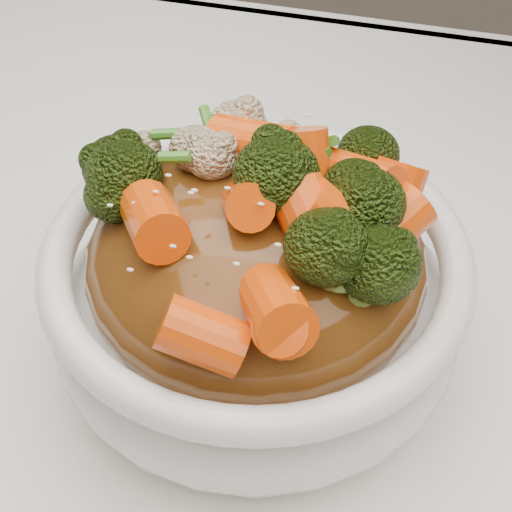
% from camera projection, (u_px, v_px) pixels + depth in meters
% --- Properties ---
extents(tablecloth, '(1.20, 0.80, 0.04)m').
position_uv_depth(tablecloth, '(246.00, 350.00, 0.50)').
color(tablecloth, white).
rests_on(tablecloth, dining_table).
extents(bowl, '(0.30, 0.30, 0.09)m').
position_uv_depth(bowl, '(256.00, 299.00, 0.45)').
color(bowl, white).
rests_on(bowl, tablecloth).
extents(sauce_base, '(0.24, 0.24, 0.10)m').
position_uv_depth(sauce_base, '(256.00, 260.00, 0.42)').
color(sauce_base, '#582F0F').
rests_on(sauce_base, bowl).
extents(carrots, '(0.24, 0.24, 0.05)m').
position_uv_depth(carrots, '(256.00, 163.00, 0.38)').
color(carrots, '#E94A07').
rests_on(carrots, sauce_base).
extents(broccoli, '(0.24, 0.24, 0.05)m').
position_uv_depth(broccoli, '(256.00, 165.00, 0.38)').
color(broccoli, black).
rests_on(broccoli, sauce_base).
extents(cauliflower, '(0.24, 0.24, 0.04)m').
position_uv_depth(cauliflower, '(256.00, 168.00, 0.38)').
color(cauliflower, beige).
rests_on(cauliflower, sauce_base).
extents(scallions, '(0.18, 0.18, 0.02)m').
position_uv_depth(scallions, '(256.00, 161.00, 0.38)').
color(scallions, '#34771B').
rests_on(scallions, sauce_base).
extents(sesame_seeds, '(0.22, 0.22, 0.01)m').
position_uv_depth(sesame_seeds, '(256.00, 161.00, 0.38)').
color(sesame_seeds, beige).
rests_on(sesame_seeds, sauce_base).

